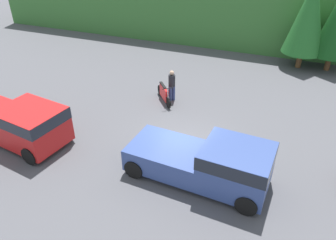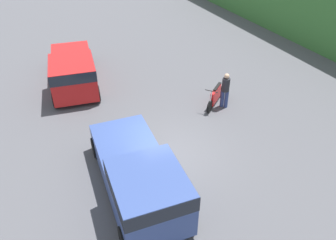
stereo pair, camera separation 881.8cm
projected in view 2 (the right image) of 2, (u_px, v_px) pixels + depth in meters
The scene contains 5 objects.
ground_plane at pixel (166, 155), 12.94m from camera, with size 80.00×80.00×0.00m, color #4C4C51.
pickup_truck_red at pixel (73, 70), 17.01m from camera, with size 6.14×3.01×1.85m.
pickup_truck_second at pixel (140, 177), 10.57m from camera, with size 5.55×2.54×1.85m.
dirt_bike at pixel (215, 96), 15.77m from camera, with size 1.45×1.72×1.13m.
rider_person at pixel (225, 89), 15.33m from camera, with size 0.51×0.51×1.76m.
Camera 2 is at (8.98, -4.02, 8.51)m, focal length 35.00 mm.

